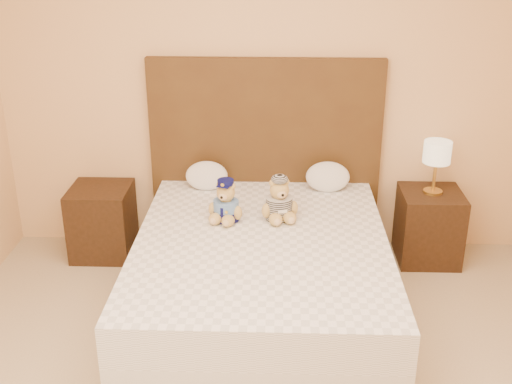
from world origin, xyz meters
TOP-DOWN VIEW (x-y plane):
  - room_walls at (0.00, 0.46)m, footprint 4.04×4.52m
  - bed at (0.00, 1.20)m, footprint 1.60×2.00m
  - headboard at (0.00, 2.21)m, footprint 1.75×0.08m
  - nightstand_left at (-1.25, 2.00)m, footprint 0.45×0.45m
  - nightstand_right at (1.25, 2.00)m, footprint 0.45×0.45m
  - lamp at (1.25, 2.00)m, footprint 0.20×0.20m
  - teddy_police at (-0.25, 1.47)m, footprint 0.31×0.30m
  - teddy_prisoner at (0.11, 1.50)m, footprint 0.32×0.31m
  - pillow_left at (-0.43, 2.03)m, footprint 0.32×0.20m
  - pillow_right at (0.47, 2.03)m, footprint 0.33×0.21m

SIDE VIEW (x-z plane):
  - nightstand_left at x=-1.25m, z-range 0.00..0.55m
  - nightstand_right at x=1.25m, z-range 0.00..0.55m
  - bed at x=0.00m, z-range 0.00..0.55m
  - pillow_left at x=-0.43m, z-range 0.55..0.77m
  - pillow_right at x=0.47m, z-range 0.55..0.78m
  - teddy_police at x=-0.25m, z-range 0.55..0.84m
  - teddy_prisoner at x=0.11m, z-range 0.55..0.85m
  - headboard at x=0.00m, z-range 0.00..1.50m
  - lamp at x=1.25m, z-range 0.65..1.05m
  - room_walls at x=0.00m, z-range 0.45..3.17m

